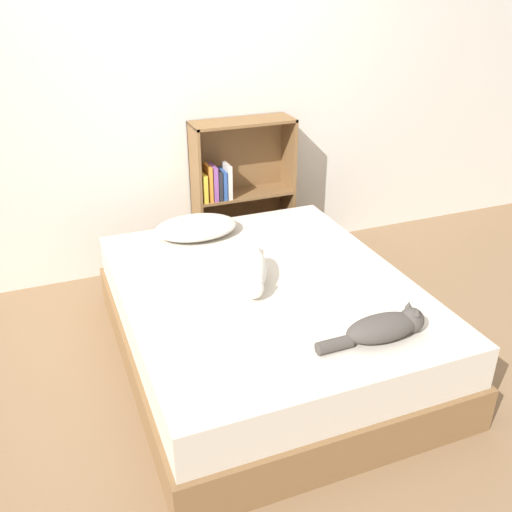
% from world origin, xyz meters
% --- Properties ---
extents(ground_plane, '(8.00, 8.00, 0.00)m').
position_xyz_m(ground_plane, '(0.00, 0.00, 0.00)').
color(ground_plane, '#846647').
extents(wall_back, '(8.00, 0.06, 2.50)m').
position_xyz_m(wall_back, '(0.00, 1.37, 1.25)').
color(wall_back, silver).
rests_on(wall_back, ground_plane).
extents(bed, '(1.57, 1.94, 0.48)m').
position_xyz_m(bed, '(0.00, 0.00, 0.24)').
color(bed, brown).
rests_on(bed, ground_plane).
extents(pillow, '(0.54, 0.38, 0.11)m').
position_xyz_m(pillow, '(-0.17, 0.75, 0.53)').
color(pillow, beige).
rests_on(pillow, bed).
extents(cat_light, '(0.31, 0.57, 0.16)m').
position_xyz_m(cat_light, '(-0.06, 0.01, 0.56)').
color(cat_light, white).
rests_on(cat_light, bed).
extents(cat_dark, '(0.56, 0.17, 0.14)m').
position_xyz_m(cat_dark, '(0.32, -0.67, 0.54)').
color(cat_dark, '#47423D').
rests_on(cat_dark, bed).
extents(bookshelf, '(0.74, 0.26, 1.08)m').
position_xyz_m(bookshelf, '(0.29, 1.23, 0.56)').
color(bookshelf, brown).
rests_on(bookshelf, ground_plane).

